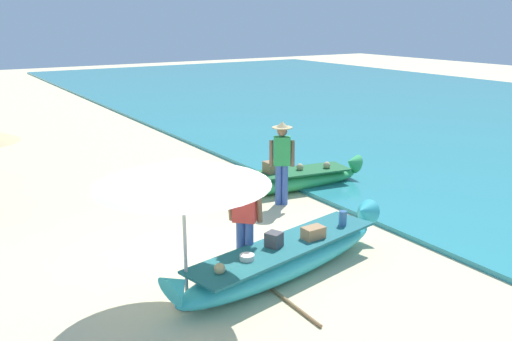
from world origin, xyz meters
TOP-DOWN VIEW (x-y plane):
  - ground_plane at (0.00, 0.00)m, footprint 80.00×80.00m
  - sea at (15.96, 8.00)m, footprint 24.00×56.00m
  - boat_cyan_foreground at (1.16, -0.60)m, footprint 4.64×1.65m
  - boat_green_midground at (3.61, 3.07)m, footprint 4.42×1.38m
  - person_vendor_hatted at (3.09, 2.30)m, footprint 0.57×0.48m
  - person_tourist_customer at (0.63, -0.21)m, footprint 0.53×0.52m
  - patio_umbrella_large at (-0.60, -0.63)m, footprint 2.43×2.43m
  - paddle at (0.68, -1.14)m, footprint 0.36×1.57m

SIDE VIEW (x-z plane):
  - ground_plane at x=0.00m, z-range 0.00..0.00m
  - paddle at x=0.68m, z-range 0.00..0.06m
  - sea at x=15.96m, z-range 0.00..0.10m
  - boat_green_midground at x=3.61m, z-range -0.12..0.65m
  - boat_cyan_foreground at x=1.16m, z-range -0.12..0.72m
  - person_tourist_customer at x=0.63m, z-range 0.11..1.82m
  - person_vendor_hatted at x=3.09m, z-range 0.15..2.01m
  - patio_umbrella_large at x=-0.60m, z-range 0.91..3.11m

